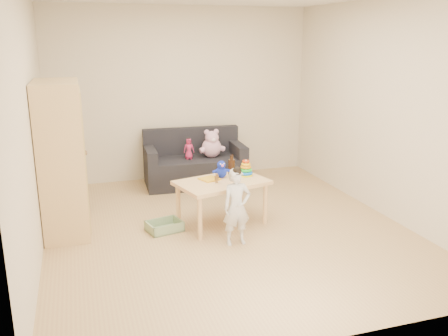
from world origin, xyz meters
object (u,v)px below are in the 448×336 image
object	(u,v)px
play_table	(222,203)
toddler	(237,208)
sofa	(195,171)
wardrobe	(62,158)

from	to	relation	value
play_table	toddler	bearing A→B (deg)	-91.38
sofa	play_table	world-z (taller)	play_table
play_table	toddler	xyz separation A→B (m)	(-0.01, -0.57, 0.14)
sofa	toddler	distance (m)	2.22
play_table	sofa	bearing A→B (deg)	87.06
play_table	toddler	world-z (taller)	toddler
sofa	play_table	xyz separation A→B (m)	(-0.08, -1.64, 0.06)
wardrobe	toddler	xyz separation A→B (m)	(1.73, -0.93, -0.44)
toddler	sofa	bearing A→B (deg)	87.39
sofa	play_table	distance (m)	1.64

